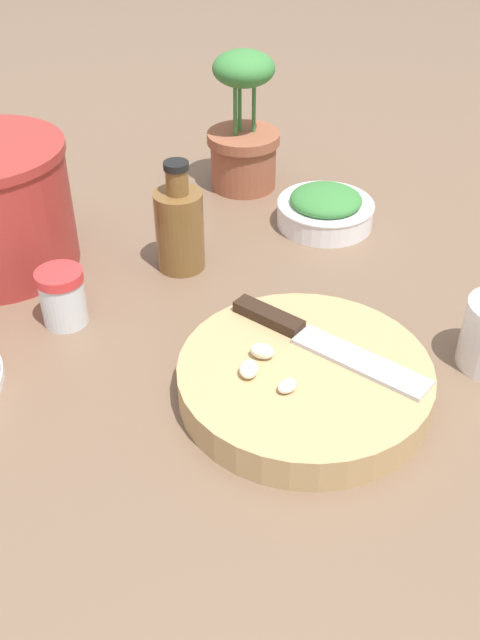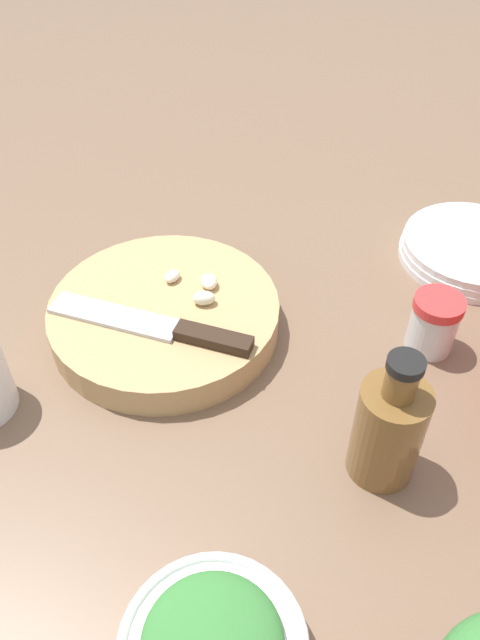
# 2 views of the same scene
# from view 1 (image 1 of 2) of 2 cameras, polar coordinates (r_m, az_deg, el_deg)

# --- Properties ---
(ground_plane) EXTENTS (5.00, 5.00, 0.00)m
(ground_plane) POSITION_cam_1_polar(r_m,az_deg,el_deg) (0.79, -3.95, -3.47)
(ground_plane) COLOR brown
(cutting_board) EXTENTS (0.26, 0.26, 0.04)m
(cutting_board) POSITION_cam_1_polar(r_m,az_deg,el_deg) (0.75, 5.16, -4.82)
(cutting_board) COLOR tan
(cutting_board) RESTS_ON ground_plane
(chef_knife) EXTENTS (0.09, 0.23, 0.01)m
(chef_knife) POSITION_cam_1_polar(r_m,az_deg,el_deg) (0.76, 5.95, -1.48)
(chef_knife) COLOR black
(chef_knife) RESTS_ON cutting_board
(garlic_cloves) EXTENTS (0.06, 0.08, 0.02)m
(garlic_cloves) POSITION_cam_1_polar(r_m,az_deg,el_deg) (0.72, 1.82, -3.66)
(garlic_cloves) COLOR #EEE5C6
(garlic_cloves) RESTS_ON cutting_board
(herb_bowl) EXTENTS (0.14, 0.14, 0.06)m
(herb_bowl) POSITION_cam_1_polar(r_m,az_deg,el_deg) (1.05, 6.83, 8.85)
(herb_bowl) COLOR white
(herb_bowl) RESTS_ON ground_plane
(spice_jar) EXTENTS (0.06, 0.06, 0.07)m
(spice_jar) POSITION_cam_1_polar(r_m,az_deg,el_deg) (0.86, -14.01, 1.81)
(spice_jar) COLOR silver
(spice_jar) RESTS_ON ground_plane
(oil_bottle) EXTENTS (0.06, 0.06, 0.15)m
(oil_bottle) POSITION_cam_1_polar(r_m,az_deg,el_deg) (0.93, -4.86, 7.44)
(oil_bottle) COLOR brown
(oil_bottle) RESTS_ON ground_plane
(potted_herb) EXTENTS (0.11, 0.11, 0.21)m
(potted_herb) POSITION_cam_1_polar(r_m,az_deg,el_deg) (1.13, 0.28, 14.75)
(potted_herb) COLOR #935138
(potted_herb) RESTS_ON ground_plane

